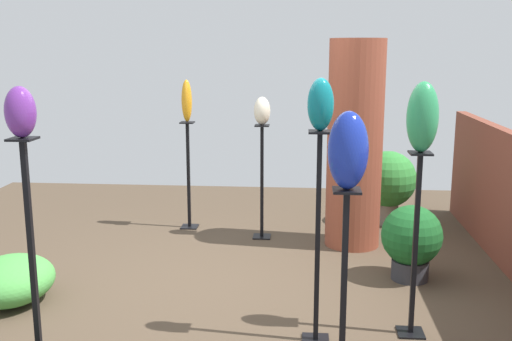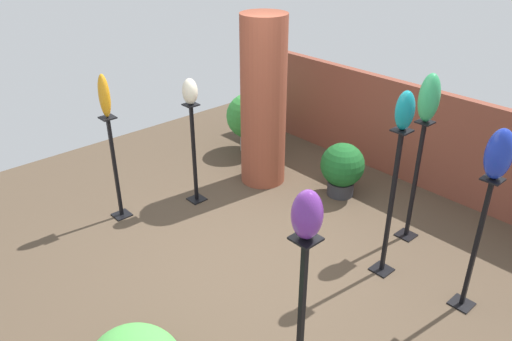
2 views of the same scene
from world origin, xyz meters
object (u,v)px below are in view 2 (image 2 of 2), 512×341
object	(u,v)px
pedestal_amber	(116,173)
art_vase_amber	(104,96)
pedestal_jade	(414,186)
art_vase_teal	(405,110)
pedestal_cobalt	(475,251)
art_vase_jade	(429,98)
art_vase_violet	(307,215)
art_vase_cobalt	(499,154)
art_vase_ivory	(190,91)
potted_plant_mid_left	(249,118)
potted_plant_front_left	(342,167)
pedestal_teal	(390,210)
brick_pillar	(263,103)
pedestal_ivory	(194,158)
pedestal_violet	(300,341)

from	to	relation	value
pedestal_amber	art_vase_amber	size ratio (longest dim) A/B	2.62
pedestal_jade	art_vase_teal	world-z (taller)	art_vase_teal
pedestal_cobalt	art_vase_jade	xyz separation A→B (m)	(-0.99, 0.59, 1.04)
pedestal_cobalt	art_vase_amber	xyz separation A→B (m)	(-3.57, -1.62, 0.91)
art_vase_violet	art_vase_cobalt	bearing A→B (deg)	82.84
art_vase_cobalt	art_vase_teal	world-z (taller)	art_vase_teal
art_vase_ivory	pedestal_jade	bearing A→B (deg)	29.89
pedestal_cobalt	art_vase_cobalt	xyz separation A→B (m)	(-0.00, 0.00, 0.96)
art_vase_violet	potted_plant_mid_left	distance (m)	4.78
potted_plant_mid_left	art_vase_ivory	bearing A→B (deg)	-65.89
art_vase_ivory	potted_plant_front_left	bearing A→B (deg)	52.16
pedestal_teal	brick_pillar	bearing A→B (deg)	169.21
pedestal_jade	pedestal_ivory	xyz separation A→B (m)	(-2.27, -1.31, -0.05)
art_vase_cobalt	potted_plant_front_left	distance (m)	2.54
pedestal_violet	potted_plant_front_left	size ratio (longest dim) A/B	2.23
pedestal_amber	art_vase_cobalt	size ratio (longest dim) A/B	2.90
art_vase_cobalt	art_vase_violet	distance (m)	2.03
pedestal_amber	potted_plant_mid_left	bearing A→B (deg)	98.47
pedestal_teal	pedestal_jade	world-z (taller)	pedestal_teal
pedestal_amber	potted_plant_front_left	bearing A→B (deg)	58.43
pedestal_cobalt	art_vase_teal	distance (m)	1.40
art_vase_ivory	potted_plant_mid_left	xyz separation A→B (m)	(-0.67, 1.50, -0.92)
pedestal_amber	potted_plant_front_left	world-z (taller)	pedestal_amber
art_vase_violet	potted_plant_mid_left	bearing A→B (deg)	142.76
potted_plant_mid_left	art_vase_violet	bearing A→B (deg)	-37.24
art_vase_teal	art_vase_jade	distance (m)	0.76
art_vase_cobalt	potted_plant_front_left	xyz separation A→B (m)	(-2.11, 0.77, -1.19)
pedestal_cobalt	pedestal_ivory	bearing A→B (deg)	-167.60
brick_pillar	pedestal_violet	bearing A→B (deg)	-39.07
pedestal_cobalt	art_vase_ivory	xyz separation A→B (m)	(-3.26, -0.72, 0.83)
pedestal_violet	potted_plant_mid_left	xyz separation A→B (m)	(-3.68, 2.80, -0.20)
pedestal_jade	potted_plant_front_left	bearing A→B (deg)	170.94
brick_pillar	potted_plant_mid_left	size ratio (longest dim) A/B	2.46
art_vase_jade	art_vase_amber	distance (m)	3.40
pedestal_jade	art_vase_amber	bearing A→B (deg)	-139.48
art_vase_cobalt	art_vase_teal	bearing A→B (deg)	-170.36
pedestal_amber	art_vase_violet	bearing A→B (deg)	-6.68
pedestal_jade	art_vase_amber	distance (m)	3.52
brick_pillar	pedestal_ivory	size ratio (longest dim) A/B	1.72
brick_pillar	pedestal_amber	distance (m)	2.05
art_vase_teal	art_vase_amber	distance (m)	3.14
pedestal_amber	potted_plant_mid_left	distance (m)	2.43
pedestal_cobalt	art_vase_teal	bearing A→B (deg)	-170.36
art_vase_amber	art_vase_violet	distance (m)	3.35
pedestal_amber	pedestal_violet	bearing A→B (deg)	-6.68
brick_pillar	pedestal_cobalt	distance (m)	3.15
art_vase_teal	art_vase_violet	distance (m)	1.95
pedestal_teal	potted_plant_mid_left	world-z (taller)	pedestal_teal
pedestal_cobalt	art_vase_cobalt	distance (m)	0.96
pedestal_violet	art_vase_jade	distance (m)	2.85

